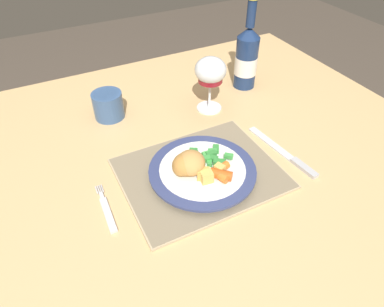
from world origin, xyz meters
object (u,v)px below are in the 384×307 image
object	(u,v)px
fork	(107,211)
wine_glass	(210,73)
dining_table	(184,178)
bottle	(247,57)
dinner_plate	(203,171)
table_knife	(287,155)
drinking_cup	(108,105)

from	to	relation	value
fork	wine_glass	world-z (taller)	wine_glass
dining_table	bottle	bearing A→B (deg)	33.53
bottle	dinner_plate	bearing A→B (deg)	-135.71
dinner_plate	table_knife	size ratio (longest dim) A/B	1.07
table_knife	wine_glass	bearing A→B (deg)	103.70
dinner_plate	drinking_cup	world-z (taller)	drinking_cup
dinner_plate	drinking_cup	xyz separation A→B (m)	(-0.11, 0.32, 0.02)
fork	wine_glass	size ratio (longest dim) A/B	0.87
fork	bottle	xyz separation A→B (m)	(0.52, 0.29, 0.09)
dining_table	dinner_plate	world-z (taller)	dinner_plate
wine_glass	dining_table	bearing A→B (deg)	-136.78
table_knife	drinking_cup	distance (m)	0.47
wine_glass	table_knife	bearing A→B (deg)	-76.30
table_knife	bottle	size ratio (longest dim) A/B	0.82
dinner_plate	fork	size ratio (longest dim) A/B	1.77
dining_table	drinking_cup	xyz separation A→B (m)	(-0.11, 0.22, 0.12)
dining_table	fork	world-z (taller)	fork
drinking_cup	wine_glass	bearing A→B (deg)	-18.72
dinner_plate	bottle	bearing A→B (deg)	44.29
drinking_cup	bottle	bearing A→B (deg)	-3.35
drinking_cup	dinner_plate	bearing A→B (deg)	-70.48
dinner_plate	fork	xyz separation A→B (m)	(-0.22, -0.00, -0.01)
fork	drinking_cup	distance (m)	0.34
dinner_plate	wine_glass	xyz separation A→B (m)	(0.14, 0.23, 0.09)
dinner_plate	fork	bearing A→B (deg)	-179.95
dinner_plate	drinking_cup	bearing A→B (deg)	109.52
wine_glass	drinking_cup	bearing A→B (deg)	161.28
dining_table	table_knife	bearing A→B (deg)	-30.21
dining_table	fork	distance (m)	0.25
fork	bottle	world-z (taller)	bottle
drinking_cup	fork	bearing A→B (deg)	-107.90
table_knife	bottle	xyz separation A→B (m)	(0.09, 0.32, 0.09)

